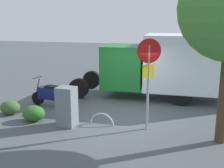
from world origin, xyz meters
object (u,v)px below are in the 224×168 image
object	(u,v)px
stop_sign	(148,70)
utility_cabinet	(67,107)
motorcycle	(51,94)
box_truck_near	(169,64)
bike_rack_hoop	(102,125)

from	to	relation	value
stop_sign	utility_cabinet	xyz separation A→B (m)	(2.64, 0.37, -1.29)
motorcycle	box_truck_near	bearing A→B (deg)	-143.02
motorcycle	stop_sign	size ratio (longest dim) A/B	0.61
motorcycle	bike_rack_hoop	world-z (taller)	motorcycle
motorcycle	utility_cabinet	xyz separation A→B (m)	(-1.48, 1.71, 0.15)
bike_rack_hoop	box_truck_near	bearing A→B (deg)	-116.79
stop_sign	bike_rack_hoop	world-z (taller)	stop_sign
stop_sign	utility_cabinet	distance (m)	2.96
bike_rack_hoop	utility_cabinet	bearing A→B (deg)	17.40
box_truck_near	bike_rack_hoop	size ratio (longest dim) A/B	8.67
motorcycle	utility_cabinet	size ratio (longest dim) A/B	1.36
motorcycle	utility_cabinet	bearing A→B (deg)	138.89
motorcycle	bike_rack_hoop	bearing A→B (deg)	160.34
box_truck_near	stop_sign	size ratio (longest dim) A/B	2.51
box_truck_near	bike_rack_hoop	bearing A→B (deg)	62.21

